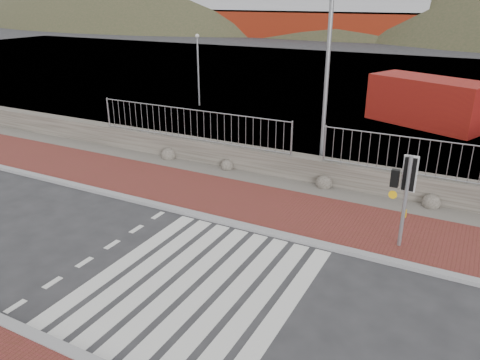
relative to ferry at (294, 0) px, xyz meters
The scene contains 13 objects.
ground 72.44m from the ferry, 70.05° to the right, with size 220.00×220.00×0.00m, color #28282B.
sidewalk_far 68.23m from the ferry, 68.75° to the right, with size 40.00×3.00×0.08m, color maroon.
kerb_far 69.63m from the ferry, 69.20° to the right, with size 40.00×0.25×0.12m, color gray.
zebra_crossing 72.43m from the ferry, 70.05° to the right, with size 4.62×5.60×0.01m.
gravel_strip 66.38m from the ferry, 68.13° to the right, with size 40.00×1.50×0.06m, color #59544C.
stone_wall 65.61m from the ferry, 67.86° to the right, with size 40.00×0.60×0.90m, color #4D483F.
railing 65.66m from the ferry, 67.91° to the right, with size 18.07×0.07×1.22m.
quay 47.29m from the ferry, 58.36° to the right, with size 120.00×40.00×0.50m, color #4C4C4F.
water 25.72m from the ferry, 11.47° to the right, with size 220.00×50.00×0.05m, color #3F4C54.
ferry is the anchor object (origin of this frame).
traffic_signal_far 70.11m from the ferry, 66.07° to the right, with size 0.60×0.22×2.54m.
streetlight 64.78m from the ferry, 67.29° to the right, with size 1.71×0.76×8.38m.
shipping_container 57.49m from the ferry, 61.60° to the right, with size 5.65×2.36×2.36m, color maroon.
Camera 1 is at (5.11, -7.60, 6.20)m, focal length 35.00 mm.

